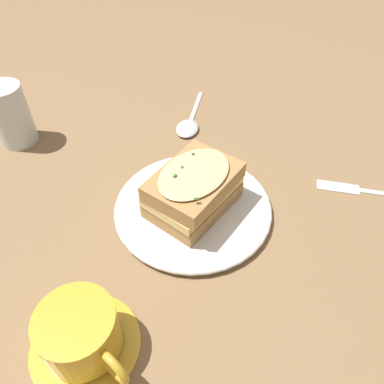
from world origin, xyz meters
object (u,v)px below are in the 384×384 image
Objects in this scene: spoon at (188,126)px; teacup_with_saucer at (81,335)px; dinner_plate at (192,208)px; sandwich at (193,190)px; fork at (359,190)px; water_glass at (11,115)px.

teacup_with_saucer is at bearing 86.82° from spoon.
dinner_plate is 1.53× the size of sandwich.
sandwich is at bearing 111.46° from fork.
water_glass is (0.31, 0.17, 0.01)m from sandwich.
sandwich is 0.36m from water_glass.
teacup_with_saucer is (-0.11, 0.21, -0.02)m from sandwich.
teacup_with_saucer is at bearing 117.19° from dinner_plate.
teacup_with_saucer reaches higher than dinner_plate.
teacup_with_saucer reaches higher than fork.
dinner_plate is 1.73× the size of spoon.
water_glass is at bearing 19.02° from spoon.
teacup_with_saucer is 0.43m from spoon.
teacup_with_saucer reaches higher than spoon.
water_glass is at bearing 89.28° from fork.
dinner_plate is 0.27m from fork.
teacup_with_saucer is 0.42m from water_glass.
water_glass is at bearing 158.12° from teacup_with_saucer.
sandwich is at bearing -151.40° from water_glass.
dinner_plate is 1.71× the size of teacup_with_saucer.
fork is at bearing 73.45° from teacup_with_saucer.
sandwich is 0.27m from fork.
teacup_with_saucer is 1.01× the size of spoon.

